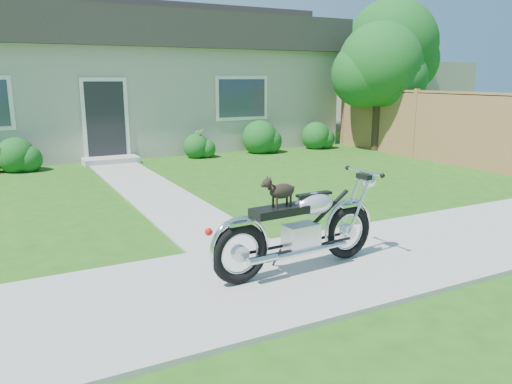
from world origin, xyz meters
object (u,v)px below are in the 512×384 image
(house, at_px, (132,79))
(fence, at_px, (415,124))
(potted_plant_right, at_px, (198,143))
(tree_far, at_px, (396,49))
(motorcycle_with_dog, at_px, (301,228))
(tree_near, at_px, (384,69))

(house, distance_m, fence, 8.96)
(house, relative_size, potted_plant_right, 15.60)
(tree_far, distance_m, potted_plant_right, 8.67)
(fence, height_order, potted_plant_right, fence)
(house, relative_size, motorcycle_with_dog, 5.66)
(house, bearing_deg, tree_near, -36.77)
(tree_far, bearing_deg, potted_plant_right, -172.15)
(tree_near, bearing_deg, motorcycle_with_dog, -136.14)
(fence, xyz_separation_m, tree_far, (2.76, 3.92, 2.26))
(fence, height_order, tree_near, tree_near)
(house, bearing_deg, motorcycle_with_dog, -95.42)
(motorcycle_with_dog, bearing_deg, tree_near, 40.38)
(motorcycle_with_dog, bearing_deg, tree_far, 40.05)
(fence, distance_m, tree_near, 2.11)
(motorcycle_with_dog, bearing_deg, potted_plant_right, 72.94)
(tree_near, xyz_separation_m, tree_far, (2.67, 2.45, 0.75))
(tree_far, bearing_deg, tree_near, -137.42)
(tree_near, bearing_deg, fence, -93.45)
(house, relative_size, tree_far, 2.52)
(house, xyz_separation_m, potted_plant_right, (0.93, -3.44, -1.75))
(fence, bearing_deg, house, 135.26)
(house, xyz_separation_m, tree_near, (6.39, -4.78, 0.30))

